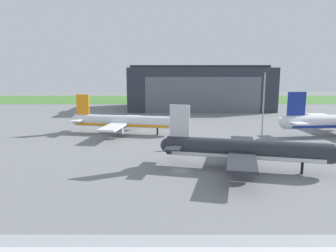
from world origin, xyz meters
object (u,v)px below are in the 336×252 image
object	(u,v)px
maintenance_hangar	(198,88)
airliner_far_right	(123,122)
apron_light_mast	(262,100)
airliner_near_right	(245,150)

from	to	relation	value
maintenance_hangar	airliner_far_right	world-z (taller)	maintenance_hangar
apron_light_mast	airliner_far_right	bearing A→B (deg)	168.53
airliner_near_right	airliner_far_right	bearing A→B (deg)	129.08
maintenance_hangar	airliner_near_right	size ratio (longest dim) A/B	1.98
airliner_near_right	apron_light_mast	distance (m)	32.48
airliner_near_right	airliner_far_right	size ratio (longest dim) A/B	1.01
maintenance_hangar	apron_light_mast	xyz separation A→B (m)	(11.84, -74.71, 1.25)
maintenance_hangar	apron_light_mast	bearing A→B (deg)	-80.99
maintenance_hangar	airliner_near_right	bearing A→B (deg)	-90.02
maintenance_hangar	apron_light_mast	distance (m)	75.65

